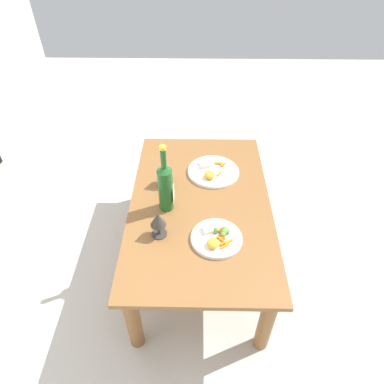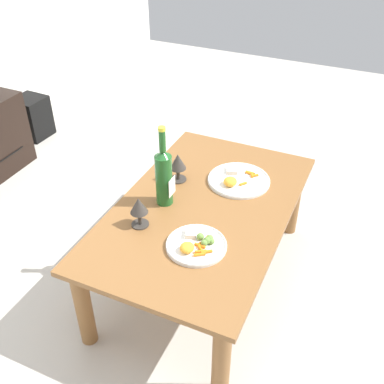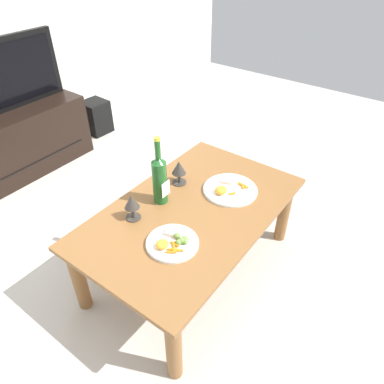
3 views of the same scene
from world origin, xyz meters
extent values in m
plane|color=#B7B2A8|center=(0.00, 0.00, 0.00)|extent=(6.40, 6.40, 0.00)
cube|color=brown|center=(0.00, 0.00, 0.43)|extent=(1.20, 0.74, 0.03)
cylinder|color=brown|center=(-0.54, -0.30, 0.21)|extent=(0.07, 0.07, 0.42)
cylinder|color=brown|center=(0.54, -0.30, 0.21)|extent=(0.07, 0.07, 0.42)
cylinder|color=brown|center=(-0.54, 0.30, 0.21)|extent=(0.07, 0.07, 0.42)
cylinder|color=brown|center=(0.54, 0.30, 0.21)|extent=(0.07, 0.07, 0.42)
cube|color=black|center=(0.83, 1.73, 0.15)|extent=(0.22, 0.22, 0.30)
cylinder|color=#1E5923|center=(-0.04, 0.17, 0.57)|extent=(0.08, 0.08, 0.24)
cone|color=#1E5923|center=(-0.04, 0.17, 0.70)|extent=(0.08, 0.08, 0.03)
cylinder|color=#1E5923|center=(-0.04, 0.17, 0.76)|extent=(0.03, 0.03, 0.10)
cylinder|color=yellow|center=(-0.04, 0.17, 0.82)|extent=(0.03, 0.03, 0.02)
cube|color=silver|center=(-0.04, 0.13, 0.54)|extent=(0.06, 0.00, 0.09)
cylinder|color=#38332D|center=(-0.22, 0.20, 0.45)|extent=(0.07, 0.07, 0.01)
cylinder|color=#38332D|center=(-0.22, 0.20, 0.48)|extent=(0.02, 0.02, 0.06)
cone|color=#38332D|center=(-0.22, 0.20, 0.55)|extent=(0.07, 0.07, 0.07)
cylinder|color=#38332D|center=(0.15, 0.20, 0.45)|extent=(0.08, 0.08, 0.01)
cylinder|color=#38332D|center=(0.15, 0.20, 0.48)|extent=(0.02, 0.02, 0.06)
cone|color=#38332D|center=(0.15, 0.20, 0.55)|extent=(0.08, 0.08, 0.08)
cylinder|color=white|center=(-0.25, -0.08, 0.45)|extent=(0.24, 0.24, 0.01)
torus|color=white|center=(-0.25, -0.08, 0.46)|extent=(0.24, 0.24, 0.01)
ellipsoid|color=orange|center=(-0.30, -0.06, 0.48)|extent=(0.06, 0.06, 0.03)
cube|color=beige|center=(-0.21, -0.03, 0.47)|extent=(0.07, 0.06, 0.02)
cylinder|color=orange|center=(-0.22, -0.10, 0.46)|extent=(0.05, 0.02, 0.01)
cylinder|color=orange|center=(-0.23, -0.10, 0.46)|extent=(0.05, 0.03, 0.01)
cylinder|color=orange|center=(-0.26, -0.09, 0.46)|extent=(0.01, 0.05, 0.01)
cylinder|color=orange|center=(-0.28, -0.11, 0.46)|extent=(0.04, 0.04, 0.01)
cylinder|color=orange|center=(-0.30, -0.11, 0.46)|extent=(0.04, 0.04, 0.01)
cylinder|color=orange|center=(-0.29, -0.11, 0.46)|extent=(0.03, 0.04, 0.01)
cylinder|color=orange|center=(-0.28, -0.13, 0.46)|extent=(0.04, 0.04, 0.01)
sphere|color=olive|center=(-0.21, -0.12, 0.47)|extent=(0.03, 0.03, 0.03)
sphere|color=olive|center=(-0.23, -0.11, 0.47)|extent=(0.03, 0.03, 0.03)
sphere|color=olive|center=(-0.24, -0.11, 0.47)|extent=(0.03, 0.03, 0.03)
sphere|color=olive|center=(-0.22, -0.08, 0.47)|extent=(0.03, 0.03, 0.03)
sphere|color=olive|center=(-0.22, -0.13, 0.47)|extent=(0.02, 0.02, 0.02)
cylinder|color=white|center=(0.25, -0.08, 0.45)|extent=(0.30, 0.30, 0.01)
torus|color=white|center=(0.25, -0.08, 0.46)|extent=(0.29, 0.29, 0.01)
ellipsoid|color=orange|center=(0.19, -0.05, 0.48)|extent=(0.07, 0.06, 0.04)
cube|color=beige|center=(0.30, -0.02, 0.47)|extent=(0.08, 0.07, 0.02)
cylinder|color=orange|center=(0.31, -0.14, 0.46)|extent=(0.03, 0.04, 0.01)
cylinder|color=orange|center=(0.31, -0.12, 0.46)|extent=(0.04, 0.02, 0.01)
cylinder|color=orange|center=(0.32, -0.10, 0.46)|extent=(0.03, 0.04, 0.01)
cylinder|color=orange|center=(0.32, -0.12, 0.46)|extent=(0.02, 0.04, 0.01)
cylinder|color=orange|center=(0.32, -0.10, 0.46)|extent=(0.02, 0.04, 0.01)
cylinder|color=orange|center=(0.22, -0.11, 0.46)|extent=(0.04, 0.03, 0.01)
camera|label=1|loc=(-1.30, 0.02, 1.69)|focal=31.97mm
camera|label=2|loc=(-1.50, -0.62, 1.70)|focal=43.14mm
camera|label=3|loc=(-1.13, -0.83, 1.63)|focal=33.52mm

